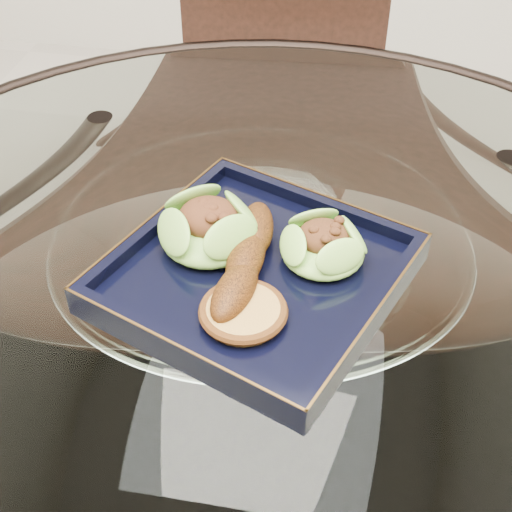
# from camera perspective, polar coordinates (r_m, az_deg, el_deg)

# --- Properties ---
(dining_table) EXTENTS (1.13, 1.13, 0.77)m
(dining_table) POSITION_cam_1_polar(r_m,az_deg,el_deg) (0.88, 0.35, -9.15)
(dining_table) COLOR white
(dining_table) RESTS_ON ground
(dining_chair) EXTENTS (0.40, 0.40, 0.86)m
(dining_chair) POSITION_cam_1_polar(r_m,az_deg,el_deg) (1.35, 1.59, 5.31)
(dining_chair) COLOR black
(dining_chair) RESTS_ON ground
(navy_plate) EXTENTS (0.35, 0.35, 0.02)m
(navy_plate) POSITION_cam_1_polar(r_m,az_deg,el_deg) (0.74, -0.00, -1.74)
(navy_plate) COLOR black
(navy_plate) RESTS_ON dining_table
(lettuce_wrap_left) EXTENTS (0.13, 0.13, 0.04)m
(lettuce_wrap_left) POSITION_cam_1_polar(r_m,az_deg,el_deg) (0.75, -3.77, 2.08)
(lettuce_wrap_left) COLOR #559F2E
(lettuce_wrap_left) RESTS_ON navy_plate
(lettuce_wrap_right) EXTENTS (0.09, 0.09, 0.03)m
(lettuce_wrap_right) POSITION_cam_1_polar(r_m,az_deg,el_deg) (0.74, 5.38, 0.69)
(lettuce_wrap_right) COLOR #66AA31
(lettuce_wrap_right) RESTS_ON navy_plate
(roasted_plantain) EXTENTS (0.04, 0.17, 0.03)m
(roasted_plantain) POSITION_cam_1_polar(r_m,az_deg,el_deg) (0.72, -0.82, -0.22)
(roasted_plantain) COLOR #592A09
(roasted_plantain) RESTS_ON navy_plate
(crumb_patty) EXTENTS (0.09, 0.09, 0.01)m
(crumb_patty) POSITION_cam_1_polar(r_m,az_deg,el_deg) (0.68, -1.03, -4.56)
(crumb_patty) COLOR #BC8C3E
(crumb_patty) RESTS_ON navy_plate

